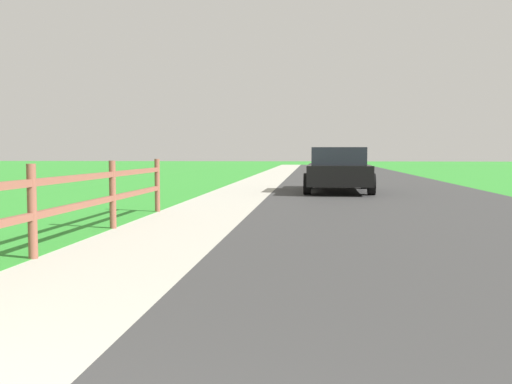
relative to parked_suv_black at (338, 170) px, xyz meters
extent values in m
plane|color=#308E2E|center=(-2.12, 6.93, -0.72)|extent=(120.00, 120.00, 0.00)
cube|color=#363636|center=(1.38, 8.93, -0.72)|extent=(7.00, 66.00, 0.01)
cube|color=#B2AFA0|center=(-5.12, 8.93, -0.72)|extent=(6.00, 66.00, 0.01)
cube|color=#308E2E|center=(-6.62, 8.93, -0.71)|extent=(5.00, 66.00, 0.00)
cylinder|color=brown|center=(-4.13, -12.40, -0.15)|extent=(0.11, 0.11, 1.14)
cylinder|color=brown|center=(-4.13, -9.66, -0.15)|extent=(0.11, 0.11, 1.14)
cylinder|color=brown|center=(-4.13, -6.91, -0.15)|extent=(0.11, 0.11, 1.14)
cube|color=brown|center=(-4.13, -12.40, -0.21)|extent=(0.07, 10.97, 0.09)
cube|color=brown|center=(-4.13, -12.40, 0.19)|extent=(0.07, 10.97, 0.09)
cube|color=black|center=(0.00, 0.04, -0.14)|extent=(2.00, 4.97, 0.61)
cube|color=#1E232B|center=(0.00, -0.10, 0.44)|extent=(1.73, 2.30, 0.55)
cylinder|color=black|center=(0.93, -1.51, -0.39)|extent=(0.23, 0.65, 0.65)
cylinder|color=black|center=(-0.98, -1.48, -0.39)|extent=(0.23, 0.65, 0.65)
cylinder|color=black|center=(0.99, 1.55, -0.39)|extent=(0.23, 0.65, 0.65)
cylinder|color=black|center=(-0.93, 1.58, -0.39)|extent=(0.23, 0.65, 0.65)
camera|label=1|loc=(-0.81, -18.86, 0.55)|focal=40.18mm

